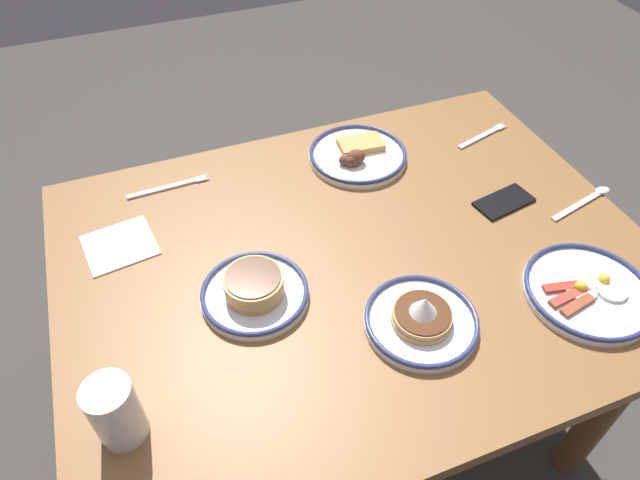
{
  "coord_description": "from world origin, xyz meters",
  "views": [
    {
      "loc": [
        0.38,
        0.76,
        1.63
      ],
      "look_at": [
        0.07,
        -0.04,
        0.75
      ],
      "focal_mm": 31.43,
      "sensor_mm": 36.0,
      "label": 1
    }
  ],
  "objects_px": {
    "plate_near_main": "(358,154)",
    "plate_far_side": "(421,319)",
    "paper_napkin": "(120,245)",
    "tea_spoon": "(589,199)",
    "drinking_glass": "(117,414)",
    "fork_near": "(169,187)",
    "fork_far": "(482,136)",
    "plate_center_pancakes": "(254,290)",
    "plate_far_companion": "(588,291)",
    "cell_phone": "(504,202)"
  },
  "relations": [
    {
      "from": "plate_near_main",
      "to": "plate_far_side",
      "type": "xyz_separation_m",
      "value": [
        0.1,
        0.54,
        0.0
      ]
    },
    {
      "from": "paper_napkin",
      "to": "tea_spoon",
      "type": "relative_size",
      "value": 0.75
    },
    {
      "from": "drinking_glass",
      "to": "fork_near",
      "type": "relative_size",
      "value": 0.66
    },
    {
      "from": "fork_far",
      "to": "drinking_glass",
      "type": "bearing_deg",
      "value": 26.73
    },
    {
      "from": "plate_far_side",
      "to": "drinking_glass",
      "type": "distance_m",
      "value": 0.58
    },
    {
      "from": "paper_napkin",
      "to": "fork_near",
      "type": "bearing_deg",
      "value": -130.78
    },
    {
      "from": "fork_far",
      "to": "plate_center_pancakes",
      "type": "bearing_deg",
      "value": 23.22
    },
    {
      "from": "plate_near_main",
      "to": "plate_far_side",
      "type": "height_order",
      "value": "plate_far_side"
    },
    {
      "from": "plate_far_companion",
      "to": "fork_far",
      "type": "bearing_deg",
      "value": -100.82
    },
    {
      "from": "paper_napkin",
      "to": "fork_far",
      "type": "distance_m",
      "value": 1.0
    },
    {
      "from": "paper_napkin",
      "to": "fork_far",
      "type": "relative_size",
      "value": 0.84
    },
    {
      "from": "paper_napkin",
      "to": "fork_near",
      "type": "relative_size",
      "value": 0.73
    },
    {
      "from": "plate_center_pancakes",
      "to": "tea_spoon",
      "type": "height_order",
      "value": "plate_center_pancakes"
    },
    {
      "from": "paper_napkin",
      "to": "fork_far",
      "type": "xyz_separation_m",
      "value": [
        -0.99,
        -0.07,
        0.0
      ]
    },
    {
      "from": "plate_far_companion",
      "to": "fork_near",
      "type": "distance_m",
      "value": 0.99
    },
    {
      "from": "plate_far_companion",
      "to": "paper_napkin",
      "type": "height_order",
      "value": "plate_far_companion"
    },
    {
      "from": "fork_far",
      "to": "cell_phone",
      "type": "bearing_deg",
      "value": 68.13
    },
    {
      "from": "tea_spoon",
      "to": "fork_near",
      "type": "bearing_deg",
      "value": -23.5
    },
    {
      "from": "plate_near_main",
      "to": "cell_phone",
      "type": "bearing_deg",
      "value": 132.3
    },
    {
      "from": "plate_far_companion",
      "to": "plate_far_side",
      "type": "distance_m",
      "value": 0.36
    },
    {
      "from": "plate_far_side",
      "to": "fork_near",
      "type": "relative_size",
      "value": 1.1
    },
    {
      "from": "tea_spoon",
      "to": "drinking_glass",
      "type": "bearing_deg",
      "value": 10.07
    },
    {
      "from": "plate_center_pancakes",
      "to": "plate_far_side",
      "type": "xyz_separation_m",
      "value": [
        -0.29,
        0.18,
        -0.0
      ]
    },
    {
      "from": "plate_near_main",
      "to": "paper_napkin",
      "type": "distance_m",
      "value": 0.64
    },
    {
      "from": "plate_near_main",
      "to": "cell_phone",
      "type": "xyz_separation_m",
      "value": [
        -0.26,
        0.29,
        -0.01
      ]
    },
    {
      "from": "cell_phone",
      "to": "tea_spoon",
      "type": "distance_m",
      "value": 0.21
    },
    {
      "from": "tea_spoon",
      "to": "plate_far_side",
      "type": "bearing_deg",
      "value": 18.18
    },
    {
      "from": "drinking_glass",
      "to": "fork_far",
      "type": "bearing_deg",
      "value": -153.27
    },
    {
      "from": "plate_far_side",
      "to": "fork_far",
      "type": "distance_m",
      "value": 0.69
    },
    {
      "from": "plate_far_side",
      "to": "drinking_glass",
      "type": "relative_size",
      "value": 1.68
    },
    {
      "from": "plate_far_companion",
      "to": "drinking_glass",
      "type": "relative_size",
      "value": 1.94
    },
    {
      "from": "fork_near",
      "to": "fork_far",
      "type": "bearing_deg",
      "value": 173.87
    },
    {
      "from": "plate_near_main",
      "to": "cell_phone",
      "type": "relative_size",
      "value": 1.79
    },
    {
      "from": "drinking_glass",
      "to": "fork_far",
      "type": "relative_size",
      "value": 0.75
    },
    {
      "from": "plate_center_pancakes",
      "to": "cell_phone",
      "type": "bearing_deg",
      "value": -174.24
    },
    {
      "from": "plate_far_companion",
      "to": "tea_spoon",
      "type": "distance_m",
      "value": 0.32
    },
    {
      "from": "fork_far",
      "to": "tea_spoon",
      "type": "bearing_deg",
      "value": 106.71
    },
    {
      "from": "plate_center_pancakes",
      "to": "tea_spoon",
      "type": "relative_size",
      "value": 1.12
    },
    {
      "from": "plate_far_side",
      "to": "tea_spoon",
      "type": "height_order",
      "value": "plate_far_side"
    },
    {
      "from": "plate_far_companion",
      "to": "plate_far_side",
      "type": "height_order",
      "value": "plate_far_side"
    },
    {
      "from": "plate_far_companion",
      "to": "drinking_glass",
      "type": "bearing_deg",
      "value": -2.4
    },
    {
      "from": "plate_center_pancakes",
      "to": "cell_phone",
      "type": "height_order",
      "value": "plate_center_pancakes"
    },
    {
      "from": "cell_phone",
      "to": "tea_spoon",
      "type": "bearing_deg",
      "value": 152.05
    },
    {
      "from": "drinking_glass",
      "to": "cell_phone",
      "type": "xyz_separation_m",
      "value": [
        -0.93,
        -0.27,
        -0.06
      ]
    },
    {
      "from": "plate_far_companion",
      "to": "cell_phone",
      "type": "xyz_separation_m",
      "value": [
        -0.0,
        -0.31,
        -0.01
      ]
    },
    {
      "from": "plate_near_main",
      "to": "cell_phone",
      "type": "height_order",
      "value": "plate_near_main"
    },
    {
      "from": "fork_near",
      "to": "fork_far",
      "type": "xyz_separation_m",
      "value": [
        -0.85,
        0.09,
        0.0
      ]
    },
    {
      "from": "drinking_glass",
      "to": "tea_spoon",
      "type": "xyz_separation_m",
      "value": [
        -1.13,
        -0.2,
        -0.06
      ]
    },
    {
      "from": "plate_near_main",
      "to": "fork_near",
      "type": "bearing_deg",
      "value": -6.98
    },
    {
      "from": "fork_far",
      "to": "plate_near_main",
      "type": "bearing_deg",
      "value": -5.0
    }
  ]
}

